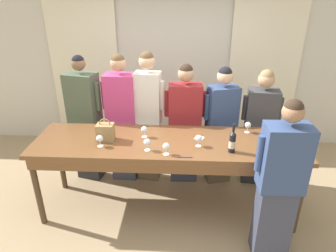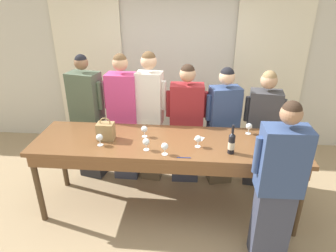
% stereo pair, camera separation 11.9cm
% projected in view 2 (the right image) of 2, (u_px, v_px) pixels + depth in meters
% --- Properties ---
extents(ground_plane, '(18.00, 18.00, 0.00)m').
position_uv_depth(ground_plane, '(167.00, 207.00, 3.90)').
color(ground_plane, tan).
extents(wall_back, '(12.00, 0.06, 2.80)m').
position_uv_depth(wall_back, '(178.00, 65.00, 5.06)').
color(wall_back, beige).
rests_on(wall_back, ground_plane).
extents(curtain_panel_left, '(1.14, 0.03, 2.69)m').
position_uv_depth(curtain_panel_left, '(90.00, 67.00, 5.14)').
color(curtain_panel_left, '#EFE5C6').
rests_on(curtain_panel_left, ground_plane).
extents(curtain_panel_right, '(1.14, 0.03, 2.69)m').
position_uv_depth(curtain_panel_right, '(268.00, 71.00, 4.91)').
color(curtain_panel_right, '#EFE5C6').
rests_on(curtain_panel_right, ground_plane).
extents(tasting_bar, '(3.13, 0.86, 0.97)m').
position_uv_depth(tasting_bar, '(167.00, 148.00, 3.50)').
color(tasting_bar, brown).
rests_on(tasting_bar, ground_plane).
extents(wine_bottle, '(0.07, 0.07, 0.33)m').
position_uv_depth(wine_bottle, '(232.00, 143.00, 3.18)').
color(wine_bottle, black).
rests_on(wine_bottle, tasting_bar).
extents(handbag, '(0.19, 0.14, 0.28)m').
position_uv_depth(handbag, '(106.00, 131.00, 3.48)').
color(handbag, '#997A4C').
rests_on(handbag, tasting_bar).
extents(wine_glass_front_left, '(0.08, 0.08, 0.14)m').
position_uv_depth(wine_glass_front_left, '(165.00, 147.00, 3.17)').
color(wine_glass_front_left, white).
rests_on(wine_glass_front_left, tasting_bar).
extents(wine_glass_front_mid, '(0.08, 0.08, 0.14)m').
position_uv_depth(wine_glass_front_mid, '(100.00, 138.00, 3.35)').
color(wine_glass_front_mid, white).
rests_on(wine_glass_front_mid, tasting_bar).
extents(wine_glass_front_right, '(0.08, 0.08, 0.14)m').
position_uv_depth(wine_glass_front_right, '(198.00, 139.00, 3.32)').
color(wine_glass_front_right, white).
rests_on(wine_glass_front_right, tasting_bar).
extents(wine_glass_center_left, '(0.08, 0.08, 0.14)m').
position_uv_depth(wine_glass_center_left, '(284.00, 142.00, 3.27)').
color(wine_glass_center_left, white).
rests_on(wine_glass_center_left, tasting_bar).
extents(wine_glass_center_mid, '(0.08, 0.08, 0.14)m').
position_uv_depth(wine_glass_center_mid, '(264.00, 142.00, 3.26)').
color(wine_glass_center_mid, white).
rests_on(wine_glass_center_mid, tasting_bar).
extents(wine_glass_center_right, '(0.08, 0.08, 0.14)m').
position_uv_depth(wine_glass_center_right, '(146.00, 142.00, 3.26)').
color(wine_glass_center_right, white).
rests_on(wine_glass_center_right, tasting_bar).
extents(wine_glass_back_left, '(0.08, 0.08, 0.14)m').
position_uv_depth(wine_glass_back_left, '(249.00, 127.00, 3.62)').
color(wine_glass_back_left, white).
rests_on(wine_glass_back_left, tasting_bar).
extents(wine_glass_back_mid, '(0.08, 0.08, 0.14)m').
position_uv_depth(wine_glass_back_mid, '(144.00, 129.00, 3.55)').
color(wine_glass_back_mid, white).
rests_on(wine_glass_back_mid, tasting_bar).
extents(napkin, '(0.13, 0.13, 0.00)m').
position_uv_depth(napkin, '(199.00, 139.00, 3.53)').
color(napkin, white).
rests_on(napkin, tasting_bar).
extents(pen, '(0.15, 0.01, 0.01)m').
position_uv_depth(pen, '(184.00, 158.00, 3.14)').
color(pen, '#193399').
rests_on(pen, tasting_bar).
extents(guest_olive_jacket, '(0.52, 0.35, 1.82)m').
position_uv_depth(guest_olive_jacket, '(88.00, 119.00, 4.21)').
color(guest_olive_jacket, '#28282D').
rests_on(guest_olive_jacket, ground_plane).
extents(guest_pink_top, '(0.51, 0.27, 1.84)m').
position_uv_depth(guest_pink_top, '(124.00, 118.00, 4.16)').
color(guest_pink_top, '#383D51').
rests_on(guest_pink_top, ground_plane).
extents(guest_cream_sweater, '(0.46, 0.27, 1.87)m').
position_uv_depth(guest_cream_sweater, '(150.00, 116.00, 4.11)').
color(guest_cream_sweater, brown).
rests_on(guest_cream_sweater, ground_plane).
extents(guest_striped_shirt, '(0.56, 0.27, 1.72)m').
position_uv_depth(guest_striped_shirt, '(186.00, 125.00, 4.12)').
color(guest_striped_shirt, '#383D51').
rests_on(guest_striped_shirt, ground_plane).
extents(guest_navy_coat, '(0.50, 0.34, 1.69)m').
position_uv_depth(guest_navy_coat, '(223.00, 127.00, 4.08)').
color(guest_navy_coat, brown).
rests_on(guest_navy_coat, ground_plane).
extents(guest_beige_cap, '(0.52, 0.32, 1.66)m').
position_uv_depth(guest_beige_cap, '(262.00, 130.00, 4.05)').
color(guest_beige_cap, '#28282D').
rests_on(guest_beige_cap, ground_plane).
extents(host_pouring, '(0.53, 0.27, 1.74)m').
position_uv_depth(host_pouring, '(278.00, 186.00, 2.85)').
color(host_pouring, '#383D51').
rests_on(host_pouring, ground_plane).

